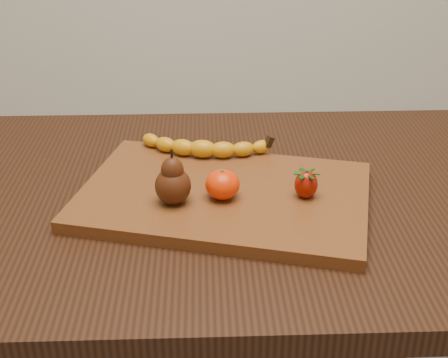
{
  "coord_description": "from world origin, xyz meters",
  "views": [
    {
      "loc": [
        -0.04,
        -0.9,
        1.25
      ],
      "look_at": [
        -0.01,
        -0.03,
        0.8
      ],
      "focal_mm": 50.0,
      "sensor_mm": 36.0,
      "label": 1
    }
  ],
  "objects_px": {
    "table": "(228,241)",
    "mandarin": "(222,184)",
    "cutting_board": "(224,196)",
    "pear": "(173,177)"
  },
  "relations": [
    {
      "from": "cutting_board",
      "to": "table",
      "type": "bearing_deg",
      "value": 89.78
    },
    {
      "from": "table",
      "to": "cutting_board",
      "type": "bearing_deg",
      "value": -104.85
    },
    {
      "from": "pear",
      "to": "mandarin",
      "type": "relative_size",
      "value": 1.61
    },
    {
      "from": "table",
      "to": "cutting_board",
      "type": "height_order",
      "value": "cutting_board"
    },
    {
      "from": "cutting_board",
      "to": "mandarin",
      "type": "distance_m",
      "value": 0.04
    },
    {
      "from": "table",
      "to": "pear",
      "type": "bearing_deg",
      "value": -142.53
    },
    {
      "from": "cutting_board",
      "to": "mandarin",
      "type": "bearing_deg",
      "value": -83.31
    },
    {
      "from": "table",
      "to": "mandarin",
      "type": "bearing_deg",
      "value": -102.01
    },
    {
      "from": "cutting_board",
      "to": "pear",
      "type": "distance_m",
      "value": 0.1
    },
    {
      "from": "pear",
      "to": "mandarin",
      "type": "distance_m",
      "value": 0.08
    }
  ]
}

